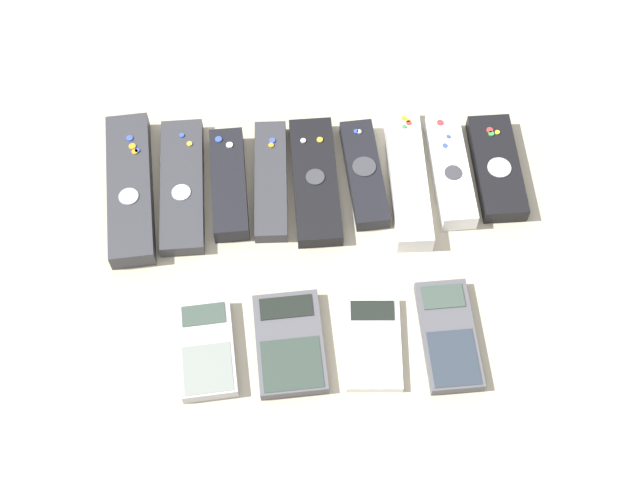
{
  "coord_description": "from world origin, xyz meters",
  "views": [
    {
      "loc": [
        -0.04,
        -0.5,
        0.96
      ],
      "look_at": [
        0.0,
        0.04,
        0.01
      ],
      "focal_mm": 50.0,
      "sensor_mm": 36.0,
      "label": 1
    }
  ],
  "objects_px": {
    "remote_5": "(364,174)",
    "calculator_3": "(449,335)",
    "remote_3": "(271,180)",
    "remote_1": "(182,186)",
    "remote_6": "(408,175)",
    "calculator_1": "(290,343)",
    "remote_4": "(318,181)",
    "remote_7": "(450,171)",
    "remote_8": "(497,167)",
    "calculator_0": "(207,349)",
    "calculator_2": "(373,343)",
    "remote_2": "(229,184)",
    "remote_0": "(130,188)"
  },
  "relations": [
    {
      "from": "remote_1",
      "to": "remote_0",
      "type": "bearing_deg",
      "value": -178.8
    },
    {
      "from": "remote_4",
      "to": "remote_7",
      "type": "relative_size",
      "value": 1.14
    },
    {
      "from": "remote_2",
      "to": "calculator_0",
      "type": "xyz_separation_m",
      "value": [
        -0.03,
        -0.22,
        -0.0
      ]
    },
    {
      "from": "remote_1",
      "to": "calculator_2",
      "type": "height_order",
      "value": "remote_1"
    },
    {
      "from": "remote_0",
      "to": "calculator_1",
      "type": "bearing_deg",
      "value": -53.25
    },
    {
      "from": "remote_3",
      "to": "calculator_3",
      "type": "height_order",
      "value": "remote_3"
    },
    {
      "from": "remote_3",
      "to": "remote_5",
      "type": "height_order",
      "value": "remote_5"
    },
    {
      "from": "remote_3",
      "to": "calculator_3",
      "type": "xyz_separation_m",
      "value": [
        0.2,
        -0.23,
        -0.0
      ]
    },
    {
      "from": "remote_4",
      "to": "remote_7",
      "type": "bearing_deg",
      "value": -0.22
    },
    {
      "from": "remote_3",
      "to": "remote_8",
      "type": "relative_size",
      "value": 1.15
    },
    {
      "from": "remote_4",
      "to": "calculator_2",
      "type": "bearing_deg",
      "value": -78.31
    },
    {
      "from": "remote_0",
      "to": "remote_3",
      "type": "xyz_separation_m",
      "value": [
        0.18,
        0.0,
        -0.0
      ]
    },
    {
      "from": "remote_6",
      "to": "remote_7",
      "type": "height_order",
      "value": "same"
    },
    {
      "from": "remote_2",
      "to": "remote_3",
      "type": "distance_m",
      "value": 0.05
    },
    {
      "from": "remote_5",
      "to": "remote_8",
      "type": "height_order",
      "value": "remote_8"
    },
    {
      "from": "calculator_0",
      "to": "remote_8",
      "type": "bearing_deg",
      "value": 27.41
    },
    {
      "from": "calculator_1",
      "to": "remote_5",
      "type": "bearing_deg",
      "value": 62.33
    },
    {
      "from": "remote_3",
      "to": "calculator_1",
      "type": "relative_size",
      "value": 1.37
    },
    {
      "from": "remote_6",
      "to": "calculator_1",
      "type": "distance_m",
      "value": 0.27
    },
    {
      "from": "calculator_0",
      "to": "calculator_1",
      "type": "bearing_deg",
      "value": -3.05
    },
    {
      "from": "remote_7",
      "to": "calculator_3",
      "type": "distance_m",
      "value": 0.23
    },
    {
      "from": "calculator_2",
      "to": "calculator_3",
      "type": "relative_size",
      "value": 0.86
    },
    {
      "from": "remote_7",
      "to": "remote_4",
      "type": "bearing_deg",
      "value": 179.48
    },
    {
      "from": "remote_1",
      "to": "remote_4",
      "type": "bearing_deg",
      "value": -1.97
    },
    {
      "from": "remote_5",
      "to": "remote_6",
      "type": "height_order",
      "value": "remote_6"
    },
    {
      "from": "remote_5",
      "to": "calculator_3",
      "type": "relative_size",
      "value": 1.15
    },
    {
      "from": "remote_2",
      "to": "calculator_1",
      "type": "relative_size",
      "value": 1.23
    },
    {
      "from": "remote_2",
      "to": "calculator_2",
      "type": "relative_size",
      "value": 1.33
    },
    {
      "from": "remote_0",
      "to": "calculator_2",
      "type": "height_order",
      "value": "remote_0"
    },
    {
      "from": "remote_5",
      "to": "calculator_3",
      "type": "bearing_deg",
      "value": -74.91
    },
    {
      "from": "remote_7",
      "to": "remote_8",
      "type": "height_order",
      "value": "remote_7"
    },
    {
      "from": "calculator_0",
      "to": "calculator_2",
      "type": "bearing_deg",
      "value": -5.09
    },
    {
      "from": "remote_6",
      "to": "remote_8",
      "type": "height_order",
      "value": "remote_6"
    },
    {
      "from": "remote_4",
      "to": "calculator_3",
      "type": "height_order",
      "value": "remote_4"
    },
    {
      "from": "remote_5",
      "to": "remote_6",
      "type": "bearing_deg",
      "value": -11.78
    },
    {
      "from": "remote_0",
      "to": "remote_5",
      "type": "xyz_separation_m",
      "value": [
        0.3,
        0.0,
        -0.0
      ]
    },
    {
      "from": "remote_6",
      "to": "calculator_2",
      "type": "bearing_deg",
      "value": -104.99
    },
    {
      "from": "remote_7",
      "to": "calculator_0",
      "type": "distance_m",
      "value": 0.39
    },
    {
      "from": "remote_1",
      "to": "calculator_2",
      "type": "relative_size",
      "value": 1.64
    },
    {
      "from": "remote_4",
      "to": "remote_7",
      "type": "xyz_separation_m",
      "value": [
        0.17,
        0.0,
        0.0
      ]
    },
    {
      "from": "remote_5",
      "to": "calculator_2",
      "type": "xyz_separation_m",
      "value": [
        -0.01,
        -0.23,
        -0.0
      ]
    },
    {
      "from": "calculator_1",
      "to": "remote_1",
      "type": "bearing_deg",
      "value": 116.7
    },
    {
      "from": "remote_1",
      "to": "remote_4",
      "type": "relative_size",
      "value": 1.06
    },
    {
      "from": "remote_5",
      "to": "calculator_3",
      "type": "distance_m",
      "value": 0.24
    },
    {
      "from": "remote_0",
      "to": "remote_2",
      "type": "relative_size",
      "value": 1.38
    },
    {
      "from": "remote_3",
      "to": "remote_5",
      "type": "xyz_separation_m",
      "value": [
        0.12,
        0.0,
        0.0
      ]
    },
    {
      "from": "remote_1",
      "to": "calculator_1",
      "type": "relative_size",
      "value": 1.53
    },
    {
      "from": "calculator_2",
      "to": "remote_6",
      "type": "bearing_deg",
      "value": 77.49
    },
    {
      "from": "remote_3",
      "to": "remote_1",
      "type": "bearing_deg",
      "value": -177.53
    },
    {
      "from": "remote_3",
      "to": "calculator_3",
      "type": "distance_m",
      "value": 0.3
    }
  ]
}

